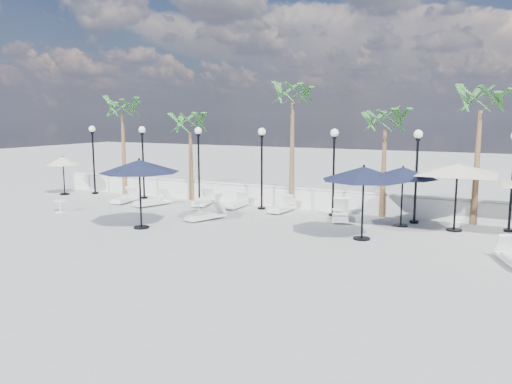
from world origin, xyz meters
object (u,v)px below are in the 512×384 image
at_px(lounger_6, 341,214).
at_px(lounger_5, 282,207).
at_px(lounger_0, 125,199).
at_px(lounger_4, 206,215).
at_px(parasol_cream_small, 63,161).
at_px(parasol_navy_right, 364,174).
at_px(lounger_1, 153,201).
at_px(lounger_3, 204,200).
at_px(lounger_2, 236,204).
at_px(parasol_navy_mid, 403,173).
at_px(parasol_cream_sq_b, 458,164).
at_px(parasol_navy_left, 139,167).

bearing_deg(lounger_6, lounger_5, 153.17).
relative_size(lounger_0, lounger_4, 0.96).
bearing_deg(parasol_cream_small, parasol_navy_right, -8.82).
relative_size(lounger_0, lounger_1, 0.91).
bearing_deg(parasol_navy_right, lounger_0, 170.49).
height_order(lounger_3, parasol_navy_right, parasol_navy_right).
height_order(lounger_2, lounger_3, lounger_3).
xyz_separation_m(parasol_navy_mid, parasol_cream_small, (-18.45, -0.13, -0.28)).
bearing_deg(parasol_cream_sq_b, lounger_2, 177.14).
bearing_deg(parasol_navy_left, lounger_3, 95.26).
height_order(lounger_5, parasol_cream_sq_b, parasol_cream_sq_b).
xyz_separation_m(lounger_1, parasol_navy_left, (2.64, -4.11, 2.20)).
xyz_separation_m(lounger_2, lounger_6, (5.33, -0.57, 0.05)).
distance_m(lounger_1, parasol_navy_right, 11.30).
bearing_deg(parasol_navy_right, lounger_5, 143.28).
bearing_deg(parasol_navy_right, lounger_4, 177.08).
distance_m(lounger_2, parasol_cream_small, 10.78).
distance_m(lounger_1, parasol_cream_sq_b, 13.97).
xyz_separation_m(lounger_5, parasol_cream_sq_b, (7.42, -0.49, 2.36)).
height_order(lounger_5, parasol_navy_mid, parasol_navy_mid).
bearing_deg(lounger_2, lounger_3, -179.09).
bearing_deg(lounger_0, parasol_navy_mid, -5.45).
xyz_separation_m(lounger_3, lounger_5, (4.19, 0.10, -0.02)).
distance_m(lounger_6, parasol_navy_left, 8.53).
bearing_deg(parasol_navy_left, parasol_navy_mid, 28.34).
height_order(lounger_5, lounger_6, lounger_6).
bearing_deg(parasol_navy_left, parasol_navy_right, 13.99).
xyz_separation_m(lounger_5, parasol_navy_mid, (5.43, -0.56, 1.92)).
bearing_deg(lounger_0, lounger_6, -4.80).
xyz_separation_m(lounger_6, parasol_navy_right, (1.65, -2.85, 2.11)).
relative_size(lounger_1, parasol_navy_left, 0.65).
bearing_deg(lounger_5, lounger_0, -165.67).
height_order(lounger_6, parasol_cream_small, parasol_cream_small).
height_order(lounger_0, lounger_5, lounger_0).
xyz_separation_m(lounger_6, parasol_navy_left, (-6.62, -4.91, 2.18)).
bearing_deg(parasol_navy_right, parasol_cream_sq_b, 45.81).
relative_size(lounger_1, parasol_navy_mid, 0.75).
xyz_separation_m(parasol_navy_right, parasol_cream_sq_b, (2.84, 2.92, 0.21)).
height_order(lounger_2, lounger_4, lounger_4).
bearing_deg(parasol_cream_sq_b, lounger_1, -176.37).
relative_size(lounger_2, parasol_navy_mid, 0.63).
relative_size(lounger_6, parasol_cream_small, 1.00).
distance_m(lounger_0, lounger_1, 1.83).
relative_size(lounger_5, parasol_navy_right, 0.61).
xyz_separation_m(lounger_1, parasol_cream_sq_b, (13.75, 0.87, 2.33)).
bearing_deg(lounger_4, parasol_navy_right, 18.54).
bearing_deg(parasol_navy_right, parasol_navy_mid, 73.48).
bearing_deg(parasol_navy_right, lounger_1, 169.34).
height_order(lounger_4, lounger_6, lounger_6).
distance_m(lounger_3, parasol_navy_left, 5.83).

